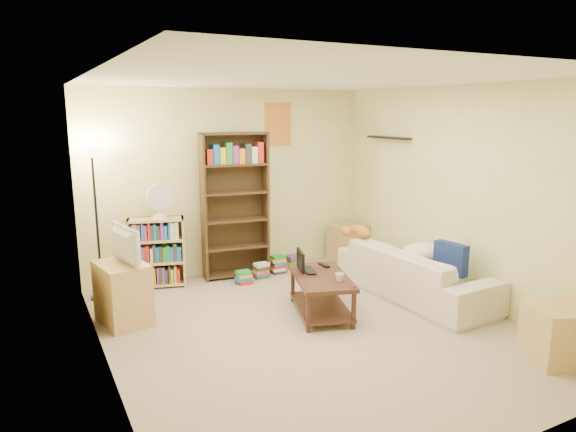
{
  "coord_description": "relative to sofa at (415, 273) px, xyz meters",
  "views": [
    {
      "loc": [
        -2.53,
        -4.27,
        2.2
      ],
      "look_at": [
        0.07,
        0.71,
        1.05
      ],
      "focal_mm": 32.0,
      "sensor_mm": 36.0,
      "label": 1
    }
  ],
  "objects": [
    {
      "name": "room",
      "position": [
        -1.55,
        -0.23,
        1.32
      ],
      "size": [
        4.5,
        4.54,
        2.52
      ],
      "color": "tan",
      "rests_on": "ground"
    },
    {
      "name": "sofa",
      "position": [
        0.0,
        0.0,
        0.0
      ],
      "size": [
        2.12,
        0.97,
        0.6
      ],
      "primitive_type": "imported",
      "rotation": [
        0.0,
        0.0,
        1.61
      ],
      "color": "beige",
      "rests_on": "ground"
    },
    {
      "name": "navy_pillow",
      "position": [
        0.12,
        -0.44,
        0.27
      ],
      "size": [
        0.17,
        0.41,
        0.36
      ],
      "primitive_type": "cube",
      "rotation": [
        0.0,
        0.0,
        1.71
      ],
      "color": "navy",
      "rests_on": "sofa"
    },
    {
      "name": "cream_blanket",
      "position": [
        0.15,
        0.06,
        0.22
      ],
      "size": [
        0.55,
        0.4,
        0.24
      ],
      "primitive_type": "ellipsoid",
      "color": "white",
      "rests_on": "sofa"
    },
    {
      "name": "tabby_cat",
      "position": [
        -0.3,
        0.78,
        0.38
      ],
      "size": [
        0.47,
        0.18,
        0.16
      ],
      "color": "orange",
      "rests_on": "sofa"
    },
    {
      "name": "coffee_table",
      "position": [
        -1.28,
        0.05,
        -0.01
      ],
      "size": [
        0.84,
        1.13,
        0.45
      ],
      "rotation": [
        0.0,
        0.0,
        -0.31
      ],
      "color": "#46251B",
      "rests_on": "ground"
    },
    {
      "name": "laptop",
      "position": [
        -1.28,
        0.22,
        0.16
      ],
      "size": [
        0.38,
        0.33,
        0.02
      ],
      "primitive_type": "imported",
      "rotation": [
        0.0,
        0.0,
        1.31
      ],
      "color": "black",
      "rests_on": "coffee_table"
    },
    {
      "name": "laptop_screen",
      "position": [
        -1.42,
        0.27,
        0.28
      ],
      "size": [
        0.12,
        0.32,
        0.22
      ],
      "primitive_type": "cube",
      "rotation": [
        0.0,
        0.0,
        -0.31
      ],
      "color": "white",
      "rests_on": "laptop"
    },
    {
      "name": "mug",
      "position": [
        -1.22,
        -0.21,
        0.19
      ],
      "size": [
        0.11,
        0.11,
        0.09
      ],
      "primitive_type": "imported",
      "rotation": [
        0.0,
        0.0,
        -0.1
      ],
      "color": "silver",
      "rests_on": "coffee_table"
    },
    {
      "name": "tv_remote",
      "position": [
        -1.08,
        0.33,
        0.16
      ],
      "size": [
        0.06,
        0.18,
        0.02
      ],
      "primitive_type": "cube",
      "rotation": [
        0.0,
        0.0,
        -0.01
      ],
      "color": "black",
      "rests_on": "coffee_table"
    },
    {
      "name": "tv_stand",
      "position": [
        -3.25,
        0.82,
        0.03
      ],
      "size": [
        0.54,
        0.68,
        0.65
      ],
      "primitive_type": "cube",
      "rotation": [
        0.0,
        0.0,
        0.19
      ],
      "color": "tan",
      "rests_on": "ground"
    },
    {
      "name": "television",
      "position": [
        -3.25,
        0.82,
        0.55
      ],
      "size": [
        0.7,
        0.34,
        0.39
      ],
      "primitive_type": "imported",
      "rotation": [
        0.0,
        0.0,
        1.76
      ],
      "color": "black",
      "rests_on": "tv_stand"
    },
    {
      "name": "tall_bookshelf",
      "position": [
        -1.61,
        1.73,
        0.72
      ],
      "size": [
        0.9,
        0.4,
        1.94
      ],
      "rotation": [
        0.0,
        0.0,
        -0.13
      ],
      "color": "#3C2617",
      "rests_on": "ground"
    },
    {
      "name": "short_bookshelf",
      "position": [
        -2.64,
        1.81,
        0.14
      ],
      "size": [
        0.74,
        0.45,
        0.89
      ],
      "rotation": [
        0.0,
        0.0,
        -0.26
      ],
      "color": "tan",
      "rests_on": "ground"
    },
    {
      "name": "desk_fan",
      "position": [
        -2.59,
        1.77,
        0.82
      ],
      "size": [
        0.32,
        0.18,
        0.44
      ],
      "color": "silver",
      "rests_on": "short_bookshelf"
    },
    {
      "name": "floor_lamp",
      "position": [
        -3.35,
        1.69,
        1.14
      ],
      "size": [
        0.31,
        0.31,
        1.81
      ],
      "color": "black",
      "rests_on": "ground"
    },
    {
      "name": "side_table",
      "position": [
        0.17,
        1.66,
        -0.03
      ],
      "size": [
        0.57,
        0.57,
        0.54
      ],
      "primitive_type": "cube",
      "rotation": [
        0.0,
        0.0,
        0.23
      ],
      "color": "tan",
      "rests_on": "ground"
    },
    {
      "name": "end_cabinet",
      "position": [
        0.1,
        -1.87,
        -0.05
      ],
      "size": [
        0.76,
        0.7,
        0.51
      ],
      "primitive_type": "cube",
      "rotation": [
        0.0,
        0.0,
        -0.39
      ],
      "color": "tan",
      "rests_on": "ground"
    },
    {
      "name": "book_stacks",
      "position": [
        -1.17,
        1.54,
        -0.2
      ],
      "size": [
        1.1,
        0.45,
        0.25
      ],
      "color": "red",
      "rests_on": "ground"
    }
  ]
}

